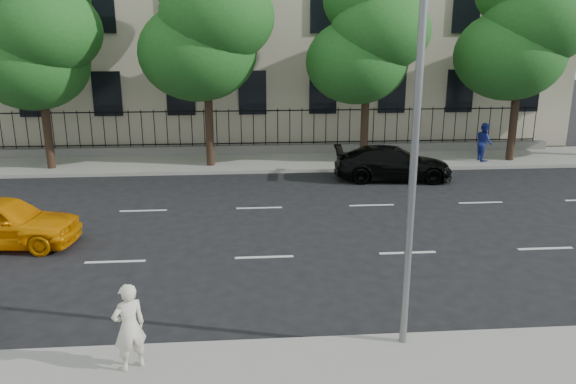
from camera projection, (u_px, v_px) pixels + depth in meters
name	position (u px, v px, depth m)	size (l,w,h in m)	color
ground	(268.00, 299.00, 12.93)	(120.00, 120.00, 0.00)	black
far_sidewalk	(255.00, 162.00, 26.34)	(60.00, 4.00, 0.15)	gray
lane_markings	(261.00, 229.00, 17.48)	(49.60, 4.62, 0.01)	silver
iron_fence	(254.00, 143.00, 27.81)	(30.00, 0.50, 2.20)	slate
street_light	(410.00, 77.00, 10.02)	(0.25, 3.32, 8.05)	slate
tree_b	(39.00, 35.00, 23.46)	(5.53, 5.12, 8.97)	#382619
tree_c	(206.00, 21.00, 23.84)	(5.89, 5.50, 9.80)	#382619
tree_d	(368.00, 35.00, 24.54)	(5.34, 4.94, 8.84)	#382619
tree_e	(523.00, 26.00, 24.98)	(5.71, 5.31, 9.46)	#382619
yellow_taxi	(1.00, 222.00, 15.96)	(1.73, 4.30, 1.47)	orange
black_sedan	(393.00, 163.00, 23.28)	(1.97, 4.84, 1.40)	black
woman_near	(129.00, 327.00, 9.79)	(0.59, 0.39, 1.62)	silver
pedestrian_far	(484.00, 142.00, 26.06)	(0.86, 0.67, 1.77)	navy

